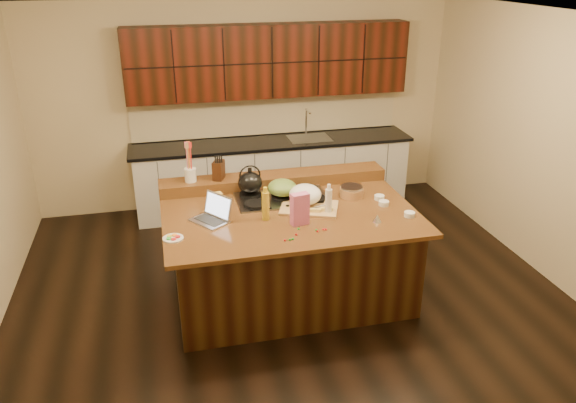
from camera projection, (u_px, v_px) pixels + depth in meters
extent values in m
cube|color=black|center=(289.00, 293.00, 5.73)|extent=(5.50, 5.00, 0.01)
cube|color=silver|center=(289.00, 16.00, 4.65)|extent=(5.50, 5.00, 0.01)
cube|color=beige|center=(245.00, 105.00, 7.43)|extent=(5.50, 0.01, 2.70)
cube|color=beige|center=(400.00, 329.00, 2.96)|extent=(5.50, 0.01, 2.70)
cube|color=beige|center=(549.00, 148.00, 5.78)|extent=(0.01, 5.00, 2.70)
cube|color=black|center=(289.00, 255.00, 5.56)|extent=(2.22, 1.42, 0.88)
cube|color=black|center=(289.00, 213.00, 5.37)|extent=(2.40, 1.60, 0.04)
cube|color=black|center=(274.00, 180.00, 5.96)|extent=(2.40, 0.30, 0.12)
cube|color=gray|center=(282.00, 199.00, 5.63)|extent=(0.92, 0.52, 0.02)
cylinder|color=black|center=(250.00, 194.00, 5.67)|extent=(0.22, 0.22, 0.03)
cylinder|color=black|center=(308.00, 189.00, 5.80)|extent=(0.22, 0.22, 0.03)
cylinder|color=black|center=(255.00, 205.00, 5.44)|extent=(0.22, 0.22, 0.03)
cylinder|color=black|center=(315.00, 199.00, 5.57)|extent=(0.22, 0.22, 0.03)
cylinder|color=black|center=(282.00, 197.00, 5.62)|extent=(0.22, 0.22, 0.03)
cube|color=silver|center=(273.00, 176.00, 7.55)|extent=(3.60, 0.62, 0.90)
cube|color=black|center=(273.00, 142.00, 7.36)|extent=(3.70, 0.66, 0.04)
cube|color=gray|center=(309.00, 139.00, 7.46)|extent=(0.55, 0.42, 0.01)
cylinder|color=gray|center=(306.00, 122.00, 7.55)|extent=(0.02, 0.02, 0.36)
cube|color=black|center=(269.00, 61.00, 7.09)|extent=(3.60, 0.34, 0.90)
cube|color=beige|center=(268.00, 116.00, 7.53)|extent=(3.60, 0.03, 0.50)
ellipsoid|color=black|center=(250.00, 183.00, 5.62)|extent=(0.26, 0.26, 0.22)
ellipsoid|color=#57772F|center=(282.00, 188.00, 5.58)|extent=(0.36, 0.36, 0.16)
cube|color=#B7B7BC|center=(209.00, 221.00, 5.15)|extent=(0.38, 0.41, 0.02)
cube|color=black|center=(209.00, 220.00, 5.14)|extent=(0.27, 0.31, 0.00)
cube|color=#B7B7BC|center=(218.00, 206.00, 5.18)|extent=(0.25, 0.31, 0.21)
cube|color=silver|center=(218.00, 206.00, 5.17)|extent=(0.22, 0.28, 0.18)
cylinder|color=gold|center=(266.00, 206.00, 5.14)|extent=(0.09, 0.09, 0.27)
cylinder|color=silver|center=(328.00, 202.00, 5.26)|extent=(0.07, 0.07, 0.25)
cube|color=tan|center=(309.00, 208.00, 5.41)|extent=(0.65, 0.57, 0.02)
ellipsoid|color=white|center=(305.00, 194.00, 5.43)|extent=(0.31, 0.31, 0.19)
cube|color=#EDD872|center=(303.00, 212.00, 5.26)|extent=(0.12, 0.03, 0.03)
cube|color=#EDD872|center=(315.00, 210.00, 5.29)|extent=(0.12, 0.03, 0.03)
cube|color=#EDD872|center=(327.00, 209.00, 5.31)|extent=(0.12, 0.03, 0.03)
cylinder|color=gray|center=(321.00, 206.00, 5.41)|extent=(0.21, 0.09, 0.01)
cylinder|color=white|center=(409.00, 214.00, 5.25)|extent=(0.12, 0.12, 0.04)
cylinder|color=white|center=(384.00, 203.00, 5.48)|extent=(0.10, 0.10, 0.04)
cylinder|color=white|center=(379.00, 197.00, 5.62)|extent=(0.13, 0.13, 0.04)
cylinder|color=#996B3F|center=(352.00, 192.00, 5.68)|extent=(0.28, 0.28, 0.09)
cone|color=silver|center=(377.00, 218.00, 5.14)|extent=(0.10, 0.10, 0.07)
cube|color=#CB5F92|center=(300.00, 209.00, 5.05)|extent=(0.17, 0.12, 0.30)
cylinder|color=white|center=(173.00, 238.00, 4.83)|extent=(0.20, 0.20, 0.01)
cube|color=gold|center=(217.00, 201.00, 5.40)|extent=(0.13, 0.10, 0.16)
cylinder|color=white|center=(190.00, 175.00, 5.73)|extent=(0.16, 0.16, 0.14)
cube|color=black|center=(219.00, 170.00, 5.78)|extent=(0.15, 0.18, 0.19)
ellipsoid|color=red|center=(318.00, 231.00, 4.95)|extent=(0.02, 0.02, 0.02)
ellipsoid|color=#198C26|center=(290.00, 240.00, 4.80)|extent=(0.02, 0.02, 0.02)
ellipsoid|color=red|center=(296.00, 234.00, 4.89)|extent=(0.02, 0.02, 0.02)
ellipsoid|color=#198C26|center=(316.00, 230.00, 4.97)|extent=(0.02, 0.02, 0.02)
ellipsoid|color=red|center=(326.00, 229.00, 4.98)|extent=(0.02, 0.02, 0.02)
ellipsoid|color=#198C26|center=(293.00, 239.00, 4.82)|extent=(0.02, 0.02, 0.02)
ellipsoid|color=red|center=(285.00, 240.00, 4.79)|extent=(0.02, 0.02, 0.02)
ellipsoid|color=#198C26|center=(298.00, 229.00, 5.00)|extent=(0.02, 0.02, 0.02)
ellipsoid|color=red|center=(324.00, 229.00, 4.98)|extent=(0.02, 0.02, 0.02)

